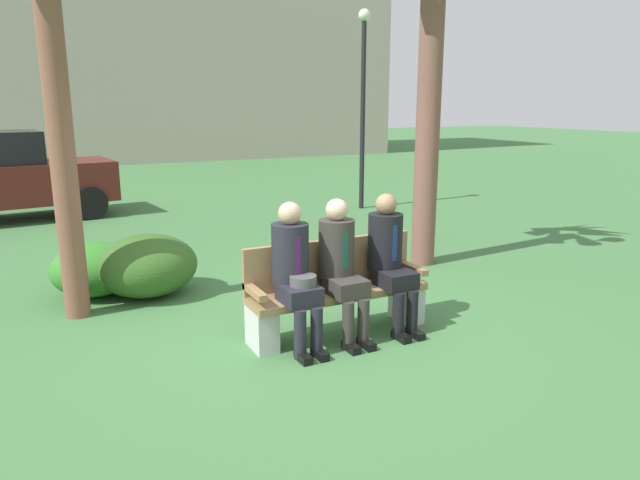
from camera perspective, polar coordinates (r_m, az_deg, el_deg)
name	(u,v)px	position (r m, az deg, el deg)	size (l,w,h in m)	color
ground_plane	(314,333)	(5.73, -0.60, -9.15)	(80.00, 80.00, 0.00)	#40733F
park_bench	(336,291)	(5.64, 1.58, -5.01)	(1.78, 0.44, 0.90)	#99754C
seated_man_left	(295,268)	(5.22, -2.52, -2.81)	(0.34, 0.72, 1.33)	#23232D
seated_man_middle	(341,262)	(5.43, 2.05, -2.16)	(0.34, 0.72, 1.33)	#38332D
seated_man_right	(390,255)	(5.70, 6.85, -1.45)	(0.34, 0.72, 1.33)	black
shrub_near_bench	(95,269)	(7.22, -21.18, -2.68)	(1.00, 0.91, 0.62)	#327D29
shrub_mid_lawn	(147,265)	(7.00, -16.64, -2.41)	(1.15, 1.06, 0.72)	#335C22
parked_car_near	(0,177)	(12.48, -28.88, 5.44)	(4.06, 2.09, 1.68)	#591E19
street_lamp	(363,91)	(12.26, 4.25, 14.36)	(0.24, 0.24, 4.01)	black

